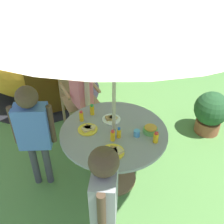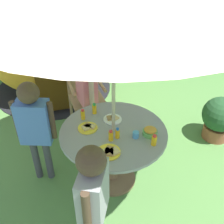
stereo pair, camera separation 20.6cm
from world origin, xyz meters
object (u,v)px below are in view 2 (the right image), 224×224
(snack_bowl, at_px, (150,132))
(juice_bottle_center_front, at_px, (154,140))
(juice_bottle_center_back, at_px, (111,136))
(garden_table, at_px, (113,144))
(plate_back_edge, at_px, (109,152))
(juice_bottle_far_left, at_px, (117,133))
(plate_near_right, at_px, (88,127))
(wooden_chair, at_px, (85,91))
(cup_near, at_px, (136,135))
(juice_bottle_mid_left, at_px, (83,115))
(child_in_pink_shirt, at_px, (86,86))
(child_in_blue_shirt, at_px, (34,122))
(child_in_grey_shirt, at_px, (93,194))
(juice_bottle_far_right, at_px, (94,109))
(dome_tent, at_px, (48,47))
(potted_plant, at_px, (219,117))
(plate_near_left, at_px, (113,119))

(snack_bowl, height_order, juice_bottle_center_front, juice_bottle_center_front)
(juice_bottle_center_back, bearing_deg, garden_table, 78.97)
(plate_back_edge, bearing_deg, juice_bottle_far_left, 69.13)
(garden_table, height_order, plate_near_right, plate_near_right)
(wooden_chair, height_order, cup_near, wooden_chair)
(snack_bowl, distance_m, juice_bottle_far_left, 0.34)
(cup_near, bearing_deg, juice_bottle_mid_left, 149.99)
(child_in_pink_shirt, distance_m, child_in_blue_shirt, 0.88)
(juice_bottle_far_left, distance_m, juice_bottle_center_front, 0.37)
(wooden_chair, xyz_separation_m, juice_bottle_mid_left, (0.06, -0.93, 0.24))
(juice_bottle_mid_left, xyz_separation_m, cup_near, (0.55, -0.32, -0.02))
(garden_table, height_order, child_in_pink_shirt, child_in_pink_shirt)
(child_in_grey_shirt, xyz_separation_m, juice_bottle_center_front, (0.56, 0.64, -0.03))
(juice_bottle_far_left, bearing_deg, juice_bottle_center_front, -17.62)
(juice_bottle_far_right, bearing_deg, plate_back_edge, -75.70)
(dome_tent, height_order, child_in_blue_shirt, dome_tent)
(child_in_pink_shirt, distance_m, juice_bottle_center_back, 0.97)
(juice_bottle_center_back, bearing_deg, plate_back_edge, -95.17)
(dome_tent, distance_m, juice_bottle_mid_left, 2.12)
(child_in_blue_shirt, bearing_deg, juice_bottle_far_right, 27.72)
(garden_table, bearing_deg, wooden_chair, 108.65)
(child_in_grey_shirt, xyz_separation_m, juice_bottle_far_left, (0.21, 0.75, -0.03))
(garden_table, bearing_deg, snack_bowl, -9.56)
(juice_bottle_far_right, distance_m, juice_bottle_mid_left, 0.16)
(garden_table, xyz_separation_m, snack_bowl, (0.37, -0.06, 0.22))
(potted_plant, distance_m, juice_bottle_center_back, 1.79)
(juice_bottle_mid_left, height_order, cup_near, juice_bottle_mid_left)
(plate_back_edge, bearing_deg, juice_bottle_far_right, 104.30)
(snack_bowl, height_order, plate_near_right, snack_bowl)
(garden_table, bearing_deg, juice_bottle_mid_left, 146.83)
(plate_near_left, distance_m, plate_near_right, 0.30)
(dome_tent, bearing_deg, wooden_chair, -72.45)
(cup_near, bearing_deg, juice_bottle_far_right, 135.21)
(child_in_pink_shirt, relative_size, juice_bottle_far_left, 11.15)
(dome_tent, distance_m, plate_near_left, 2.27)
(garden_table, distance_m, dome_tent, 2.46)
(wooden_chair, xyz_separation_m, snack_bowl, (0.76, -1.20, 0.22))
(dome_tent, height_order, plate_near_right, dome_tent)
(juice_bottle_mid_left, bearing_deg, garden_table, -33.17)
(plate_near_left, xyz_separation_m, plate_near_right, (-0.26, -0.15, 0.00))
(potted_plant, bearing_deg, plate_back_edge, -144.65)
(dome_tent, relative_size, child_in_pink_shirt, 1.99)
(child_in_grey_shirt, bearing_deg, potted_plant, -34.38)
(wooden_chair, distance_m, plate_near_right, 1.12)
(plate_near_right, bearing_deg, juice_bottle_far_left, -26.26)
(potted_plant, height_order, cup_near, cup_near)
(garden_table, relative_size, plate_back_edge, 4.99)
(juice_bottle_center_back, bearing_deg, child_in_grey_shirt, -101.20)
(garden_table, relative_size, plate_near_right, 5.41)
(juice_bottle_far_left, bearing_deg, child_in_grey_shirt, -105.47)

